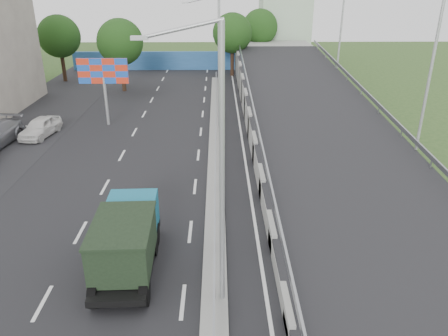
{
  "coord_description": "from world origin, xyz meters",
  "views": [
    {
      "loc": [
        0.17,
        -7.16,
        11.29
      ],
      "look_at": [
        0.48,
        13.71,
        2.2
      ],
      "focal_mm": 35.0,
      "sensor_mm": 36.0,
      "label": 1
    }
  ],
  "objects_px": {
    "lamp_post_mid": "(217,58)",
    "parked_car_e": "(40,127)",
    "lamp_post_near": "(216,161)",
    "billboard": "(103,75)",
    "lamp_post_far": "(217,30)",
    "dump_truck": "(127,238)",
    "church": "(284,23)"
  },
  "relations": [
    {
      "from": "lamp_post_mid",
      "to": "parked_car_e",
      "type": "distance_m",
      "value": 14.61
    },
    {
      "from": "lamp_post_near",
      "to": "billboard",
      "type": "relative_size",
      "value": 1.83
    },
    {
      "from": "lamp_post_near",
      "to": "parked_car_e",
      "type": "xyz_separation_m",
      "value": [
        -13.68,
        19.21,
        -5.07
      ]
    },
    {
      "from": "lamp_post_far",
      "to": "billboard",
      "type": "distance_m",
      "value": 20.24
    },
    {
      "from": "lamp_post_far",
      "to": "dump_truck",
      "type": "height_order",
      "value": "lamp_post_far"
    },
    {
      "from": "lamp_post_mid",
      "to": "parked_car_e",
      "type": "xyz_separation_m",
      "value": [
        -13.68,
        -0.79,
        -5.07
      ]
    },
    {
      "from": "lamp_post_mid",
      "to": "lamp_post_far",
      "type": "bearing_deg",
      "value": 90.0
    },
    {
      "from": "church",
      "to": "lamp_post_near",
      "type": "bearing_deg",
      "value": -100.38
    },
    {
      "from": "lamp_post_far",
      "to": "dump_truck",
      "type": "xyz_separation_m",
      "value": [
        -3.72,
        -37.78,
        -4.36
      ]
    },
    {
      "from": "lamp_post_far",
      "to": "parked_car_e",
      "type": "xyz_separation_m",
      "value": [
        -13.68,
        -20.79,
        -5.07
      ]
    },
    {
      "from": "lamp_post_mid",
      "to": "lamp_post_far",
      "type": "relative_size",
      "value": 1.0
    },
    {
      "from": "lamp_post_far",
      "to": "parked_car_e",
      "type": "height_order",
      "value": "lamp_post_far"
    },
    {
      "from": "dump_truck",
      "to": "parked_car_e",
      "type": "bearing_deg",
      "value": 118.45
    },
    {
      "from": "lamp_post_mid",
      "to": "church",
      "type": "bearing_deg",
      "value": 73.78
    },
    {
      "from": "billboard",
      "to": "dump_truck",
      "type": "distance_m",
      "value": 20.68
    },
    {
      "from": "lamp_post_near",
      "to": "lamp_post_far",
      "type": "distance_m",
      "value": 40.0
    },
    {
      "from": "lamp_post_mid",
      "to": "dump_truck",
      "type": "relative_size",
      "value": 1.68
    },
    {
      "from": "lamp_post_near",
      "to": "lamp_post_mid",
      "type": "bearing_deg",
      "value": 90.0
    },
    {
      "from": "lamp_post_near",
      "to": "church",
      "type": "distance_m",
      "value": 54.9
    },
    {
      "from": "lamp_post_far",
      "to": "billboard",
      "type": "height_order",
      "value": "lamp_post_far"
    },
    {
      "from": "lamp_post_mid",
      "to": "parked_car_e",
      "type": "height_order",
      "value": "lamp_post_mid"
    },
    {
      "from": "billboard",
      "to": "lamp_post_mid",
      "type": "bearing_deg",
      "value": -12.38
    },
    {
      "from": "church",
      "to": "lamp_post_far",
      "type": "bearing_deg",
      "value": -125.24
    },
    {
      "from": "lamp_post_near",
      "to": "lamp_post_far",
      "type": "height_order",
      "value": "same"
    },
    {
      "from": "church",
      "to": "billboard",
      "type": "height_order",
      "value": "church"
    },
    {
      "from": "church",
      "to": "dump_truck",
      "type": "bearing_deg",
      "value": -104.73
    },
    {
      "from": "lamp_post_near",
      "to": "church",
      "type": "relative_size",
      "value": 0.73
    },
    {
      "from": "lamp_post_far",
      "to": "parked_car_e",
      "type": "relative_size",
      "value": 2.33
    },
    {
      "from": "church",
      "to": "parked_car_e",
      "type": "height_order",
      "value": "church"
    },
    {
      "from": "dump_truck",
      "to": "lamp_post_far",
      "type": "bearing_deg",
      "value": 82.45
    },
    {
      "from": "lamp_post_near",
      "to": "billboard",
      "type": "distance_m",
      "value": 23.87
    },
    {
      "from": "lamp_post_far",
      "to": "dump_truck",
      "type": "relative_size",
      "value": 1.68
    }
  ]
}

